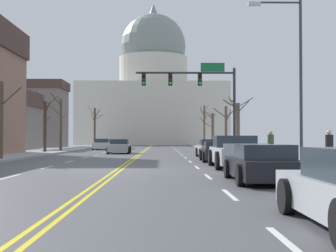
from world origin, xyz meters
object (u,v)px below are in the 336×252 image
object	(u,v)px
pickup_truck_near_02	(236,153)
pedestrian_00	(271,144)
pedestrian_01	(329,146)
signal_gantry	(199,88)
sedan_near_01	(218,152)
sedan_near_00	(211,149)
sedan_oncoming_01	(102,145)
sedan_near_03	(262,164)
sedan_oncoming_00	(119,147)
street_lamp_right	(293,66)

from	to	relation	value
pickup_truck_near_02	pedestrian_00	world-z (taller)	pedestrian_00
pickup_truck_near_02	pedestrian_01	world-z (taller)	pedestrian_01
signal_gantry	sedan_near_01	xyz separation A→B (m)	(0.32, -9.34, -4.78)
sedan_near_00	sedan_oncoming_01	distance (m)	23.77
sedan_near_01	sedan_near_03	distance (m)	12.57
sedan_near_01	sedan_near_03	bearing A→B (deg)	-90.77
signal_gantry	pedestrian_01	world-z (taller)	signal_gantry
signal_gantry	pedestrian_00	world-z (taller)	signal_gantry
sedan_near_03	sedan_oncoming_00	size ratio (longest dim) A/B	1.04
sedan_near_00	pedestrian_01	size ratio (longest dim) A/B	2.90
sedan_oncoming_01	pedestrian_00	bearing A→B (deg)	-66.62
sedan_near_00	pedestrian_00	xyz separation A→B (m)	(2.27, -8.33, 0.45)
street_lamp_right	sedan_oncoming_00	distance (m)	23.01
pickup_truck_near_02	pedestrian_00	bearing A→B (deg)	52.77
sedan_near_01	sedan_oncoming_00	world-z (taller)	sedan_oncoming_00
signal_gantry	pickup_truck_near_02	distance (m)	15.55
street_lamp_right	sedan_near_01	world-z (taller)	street_lamp_right
pickup_truck_near_02	pedestrian_00	size ratio (longest dim) A/B	3.24
sedan_near_01	sedan_oncoming_01	bearing A→B (deg)	110.70
signal_gantry	pickup_truck_near_02	size ratio (longest dim) A/B	1.49
pickup_truck_near_02	sedan_oncoming_00	bearing A→B (deg)	110.18
signal_gantry	sedan_near_01	world-z (taller)	signal_gantry
sedan_near_03	sedan_oncoming_01	xyz separation A→B (m)	(-10.12, 39.80, 0.06)
sedan_near_00	sedan_oncoming_01	world-z (taller)	sedan_oncoming_01
pedestrian_00	sedan_near_03	bearing A→B (deg)	-104.80
street_lamp_right	sedan_near_00	world-z (taller)	street_lamp_right
street_lamp_right	signal_gantry	bearing A→B (deg)	101.09
signal_gantry	pedestrian_01	xyz separation A→B (m)	(4.27, -16.45, -4.32)
sedan_near_01	sedan_oncoming_01	distance (m)	29.11
signal_gantry	sedan_oncoming_00	xyz separation A→B (m)	(-6.78, 4.99, -4.74)
street_lamp_right	pedestrian_00	size ratio (longest dim) A/B	4.63
pickup_truck_near_02	sedan_oncoming_01	bearing A→B (deg)	107.74
sedan_near_03	sedan_oncoming_01	world-z (taller)	sedan_oncoming_01
pickup_truck_near_02	pedestrian_00	xyz separation A→B (m)	(2.34, 3.08, 0.37)
sedan_near_03	pedestrian_01	bearing A→B (deg)	53.04
sedan_oncoming_00	sedan_oncoming_01	bearing A→B (deg)	103.86
sedan_oncoming_01	signal_gantry	bearing A→B (deg)	-60.88
sedan_oncoming_00	sedan_near_03	bearing A→B (deg)	-75.54
pickup_truck_near_02	pedestrian_01	size ratio (longest dim) A/B	3.33
street_lamp_right	sedan_oncoming_00	size ratio (longest dim) A/B	1.77
sedan_oncoming_00	pickup_truck_near_02	bearing A→B (deg)	-69.82
signal_gantry	pickup_truck_near_02	bearing A→B (deg)	-88.08
sedan_near_03	sedan_oncoming_00	xyz separation A→B (m)	(-6.94, 26.90, 0.05)
signal_gantry	sedan_oncoming_01	size ratio (longest dim) A/B	1.83
sedan_near_00	sedan_near_03	xyz separation A→B (m)	(-0.41, -18.50, -0.06)
sedan_near_03	sedan_oncoming_00	distance (m)	27.78
sedan_near_01	signal_gantry	bearing A→B (deg)	91.98
pickup_truck_near_02	sedan_near_03	world-z (taller)	pickup_truck_near_02
street_lamp_right	sedan_near_00	size ratio (longest dim) A/B	1.64
sedan_near_03	sedan_oncoming_01	size ratio (longest dim) A/B	1.03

